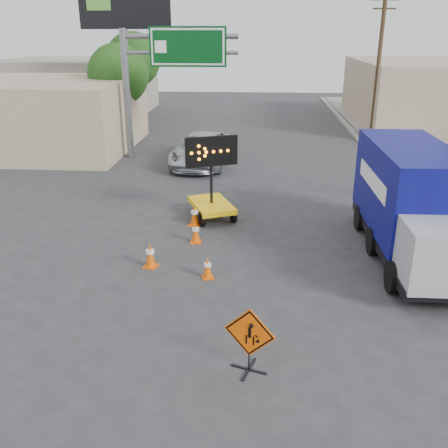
# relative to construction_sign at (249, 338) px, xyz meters

# --- Properties ---
(ground) EXTENTS (100.00, 100.00, 0.00)m
(ground) POSITION_rel_construction_sign_xyz_m (-0.59, 0.44, -0.79)
(ground) COLOR #2D2D30
(ground) RESTS_ON ground
(curb_right) EXTENTS (0.40, 60.00, 0.12)m
(curb_right) POSITION_rel_construction_sign_xyz_m (6.61, 15.44, -0.73)
(curb_right) COLOR gray
(curb_right) RESTS_ON ground
(sidewalk_right) EXTENTS (4.00, 60.00, 0.15)m
(sidewalk_right) POSITION_rel_construction_sign_xyz_m (8.91, 15.44, -0.72)
(sidewalk_right) COLOR gray
(sidewalk_right) RESTS_ON ground
(storefront_left_near) EXTENTS (14.00, 10.00, 4.00)m
(storefront_left_near) POSITION_rel_construction_sign_xyz_m (-14.59, 20.44, 1.21)
(storefront_left_near) COLOR tan
(storefront_left_near) RESTS_ON ground
(storefront_left_far) EXTENTS (12.00, 10.00, 4.40)m
(storefront_left_far) POSITION_rel_construction_sign_xyz_m (-15.59, 34.44, 1.41)
(storefront_left_far) COLOR gray
(storefront_left_far) RESTS_ON ground
(building_right_far) EXTENTS (10.00, 14.00, 4.60)m
(building_right_far) POSITION_rel_construction_sign_xyz_m (12.41, 30.44, 1.51)
(building_right_far) COLOR tan
(building_right_far) RESTS_ON ground
(highway_gantry) EXTENTS (6.18, 0.38, 6.90)m
(highway_gantry) POSITION_rel_construction_sign_xyz_m (-5.02, 18.40, 4.28)
(highway_gantry) COLOR slate
(highway_gantry) RESTS_ON ground
(billboard) EXTENTS (6.10, 0.54, 9.85)m
(billboard) POSITION_rel_construction_sign_xyz_m (-8.94, 26.31, 6.56)
(billboard) COLOR slate
(billboard) RESTS_ON ground
(utility_pole_far) EXTENTS (1.80, 0.26, 9.00)m
(utility_pole_far) POSITION_rel_construction_sign_xyz_m (7.41, 24.44, 3.89)
(utility_pole_far) COLOR #47331E
(utility_pole_far) RESTS_ON ground
(tree_left_near) EXTENTS (3.71, 3.71, 6.03)m
(tree_left_near) POSITION_rel_construction_sign_xyz_m (-8.59, 22.44, 3.37)
(tree_left_near) COLOR #47331E
(tree_left_near) RESTS_ON ground
(tree_left_far) EXTENTS (4.10, 4.10, 6.66)m
(tree_left_far) POSITION_rel_construction_sign_xyz_m (-9.59, 30.44, 3.81)
(tree_left_far) COLOR #47331E
(tree_left_far) RESTS_ON ground
(construction_sign) EXTENTS (1.07, 0.77, 1.49)m
(construction_sign) POSITION_rel_construction_sign_xyz_m (0.00, 0.00, 0.00)
(construction_sign) COLOR black
(construction_sign) RESTS_ON ground
(arrow_board) EXTENTS (2.06, 2.54, 3.14)m
(arrow_board) POSITION_rel_construction_sign_xyz_m (-1.65, 9.14, -0.10)
(arrow_board) COLOR yellow
(arrow_board) RESTS_ON ground
(pickup_truck) EXTENTS (3.20, 6.06, 1.63)m
(pickup_truck) POSITION_rel_construction_sign_xyz_m (-2.88, 17.10, 0.02)
(pickup_truck) COLOR silver
(pickup_truck) RESTS_ON ground
(box_truck) EXTENTS (2.36, 7.20, 3.41)m
(box_truck) POSITION_rel_construction_sign_xyz_m (4.81, 6.14, 0.76)
(box_truck) COLOR black
(box_truck) RESTS_ON ground
(cone_a) EXTENTS (0.42, 0.42, 0.66)m
(cone_a) POSITION_rel_construction_sign_xyz_m (-1.29, 4.14, -0.46)
(cone_a) COLOR #ED5404
(cone_a) RESTS_ON ground
(cone_b) EXTENTS (0.49, 0.49, 0.79)m
(cone_b) POSITION_rel_construction_sign_xyz_m (-3.09, 4.74, -0.40)
(cone_b) COLOR #ED5404
(cone_b) RESTS_ON ground
(cone_c) EXTENTS (0.39, 0.39, 0.75)m
(cone_c) POSITION_rel_construction_sign_xyz_m (-1.95, 6.70, -0.42)
(cone_c) COLOR #ED5404
(cone_c) RESTS_ON ground
(cone_d) EXTENTS (0.52, 0.52, 0.81)m
(cone_d) POSITION_rel_construction_sign_xyz_m (-2.19, 8.25, -0.39)
(cone_d) COLOR #ED5404
(cone_d) RESTS_ON ground
(cone_e) EXTENTS (0.41, 0.41, 0.66)m
(cone_e) POSITION_rel_construction_sign_xyz_m (-2.08, 10.11, -0.46)
(cone_e) COLOR #ED5404
(cone_e) RESTS_ON ground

